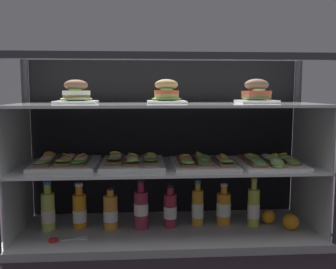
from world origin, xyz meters
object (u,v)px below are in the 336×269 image
at_px(plated_roll_sandwich_far_left, 166,95).
at_px(orange_fruit_beside_bottles, 268,217).
at_px(juice_bottle_near_post, 254,207).
at_px(plated_roll_sandwich_center, 256,94).
at_px(open_sandwich_tray_right_of_center, 203,161).
at_px(juice_bottle_back_right, 48,211).
at_px(open_sandwich_tray_near_right_corner, 132,161).
at_px(juice_bottle_tucked_behind, 198,207).
at_px(orange_fruit_near_left_post, 291,222).
at_px(open_sandwich_tray_far_right, 65,161).
at_px(open_sandwich_tray_far_left, 269,161).
at_px(juice_bottle_front_second, 170,210).
at_px(kitchen_scissors, 59,240).
at_px(plated_roll_sandwich_mid_right, 76,95).
at_px(juice_bottle_front_fourth, 111,212).
at_px(juice_bottle_back_left, 224,208).
at_px(juice_bottle_front_left_end, 80,211).
at_px(juice_bottle_front_middle, 141,208).

height_order(plated_roll_sandwich_far_left, orange_fruit_beside_bottles, plated_roll_sandwich_far_left).
bearing_deg(juice_bottle_near_post, plated_roll_sandwich_center, 77.60).
xyz_separation_m(open_sandwich_tray_right_of_center, juice_bottle_back_right, (-0.75, 0.03, -0.24)).
xyz_separation_m(plated_roll_sandwich_center, open_sandwich_tray_near_right_corner, (-0.60, 0.01, -0.32)).
bearing_deg(juice_bottle_back_right, open_sandwich_tray_near_right_corner, 0.16).
xyz_separation_m(open_sandwich_tray_right_of_center, orange_fruit_beside_bottles, (0.34, 0.04, -0.30)).
height_order(juice_bottle_tucked_behind, orange_fruit_near_left_post, juice_bottle_tucked_behind).
bearing_deg(open_sandwich_tray_far_right, open_sandwich_tray_far_left, -3.07).
relative_size(plated_roll_sandwich_far_left, orange_fruit_near_left_post, 2.32).
xyz_separation_m(plated_roll_sandwich_far_left, juice_bottle_tucked_behind, (0.16, 0.02, -0.56)).
bearing_deg(juice_bottle_near_post, juice_bottle_front_second, 178.23).
bearing_deg(kitchen_scissors, plated_roll_sandwich_mid_right, 64.51).
xyz_separation_m(juice_bottle_front_second, juice_bottle_tucked_behind, (0.14, 0.02, 0.00)).
distance_m(juice_bottle_near_post, kitchen_scissors, 0.95).
height_order(juice_bottle_front_fourth, juice_bottle_near_post, juice_bottle_near_post).
height_order(open_sandwich_tray_near_right_corner, kitchen_scissors, open_sandwich_tray_near_right_corner).
xyz_separation_m(open_sandwich_tray_far_right, open_sandwich_tray_far_left, (0.98, -0.05, -0.00)).
bearing_deg(juice_bottle_back_left, open_sandwich_tray_near_right_corner, -177.15).
bearing_deg(juice_bottle_front_second, plated_roll_sandwich_mid_right, 179.55).
xyz_separation_m(plated_roll_sandwich_center, open_sandwich_tray_right_of_center, (-0.26, -0.02, -0.32)).
distance_m(juice_bottle_back_left, orange_fruit_beside_bottles, 0.23).
bearing_deg(plated_roll_sandwich_far_left, plated_roll_sandwich_center, -1.60).
bearing_deg(open_sandwich_tray_right_of_center, open_sandwich_tray_near_right_corner, 175.13).
relative_size(juice_bottle_front_second, juice_bottle_near_post, 0.89).
relative_size(plated_roll_sandwich_mid_right, open_sandwich_tray_right_of_center, 0.53).
relative_size(open_sandwich_tray_far_left, juice_bottle_front_fourth, 1.74).
bearing_deg(open_sandwich_tray_near_right_corner, kitchen_scissors, -156.66).
relative_size(juice_bottle_near_post, orange_fruit_beside_bottles, 3.40).
bearing_deg(juice_bottle_back_left, juice_bottle_near_post, -12.27).
relative_size(open_sandwich_tray_right_of_center, juice_bottle_near_post, 1.52).
relative_size(juice_bottle_front_fourth, orange_fruit_near_left_post, 2.62).
height_order(open_sandwich_tray_far_right, open_sandwich_tray_right_of_center, open_sandwich_tray_far_right).
bearing_deg(juice_bottle_front_fourth, juice_bottle_front_left_end, 170.97).
xyz_separation_m(plated_roll_sandwich_center, orange_fruit_near_left_post, (0.16, -0.08, -0.62)).
relative_size(plated_roll_sandwich_center, juice_bottle_front_left_end, 0.80).
bearing_deg(kitchen_scissors, juice_bottle_tucked_behind, 14.11).
xyz_separation_m(juice_bottle_front_left_end, orange_fruit_beside_bottles, (0.95, -0.01, -0.05)).
distance_m(open_sandwich_tray_right_of_center, orange_fruit_near_left_post, 0.52).
xyz_separation_m(plated_roll_sandwich_mid_right, juice_bottle_front_second, (0.44, -0.00, -0.57)).
height_order(open_sandwich_tray_near_right_corner, juice_bottle_front_left_end, open_sandwich_tray_near_right_corner).
bearing_deg(open_sandwich_tray_near_right_corner, orange_fruit_beside_bottles, 1.03).
bearing_deg(juice_bottle_front_middle, open_sandwich_tray_far_left, -3.75).
height_order(plated_roll_sandwich_mid_right, juice_bottle_tucked_behind, plated_roll_sandwich_mid_right).
bearing_deg(open_sandwich_tray_right_of_center, plated_roll_sandwich_far_left, 168.42).
height_order(open_sandwich_tray_far_right, juice_bottle_front_left_end, open_sandwich_tray_far_right).
xyz_separation_m(juice_bottle_front_left_end, orange_fruit_near_left_post, (1.03, -0.10, -0.05)).
bearing_deg(orange_fruit_beside_bottles, juice_bottle_front_second, -179.07).
height_order(open_sandwich_tray_far_left, orange_fruit_beside_bottles, open_sandwich_tray_far_left).
bearing_deg(plated_roll_sandwich_far_left, open_sandwich_tray_near_right_corner, -177.66).
bearing_deg(open_sandwich_tray_right_of_center, juice_bottle_back_left, 24.32).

